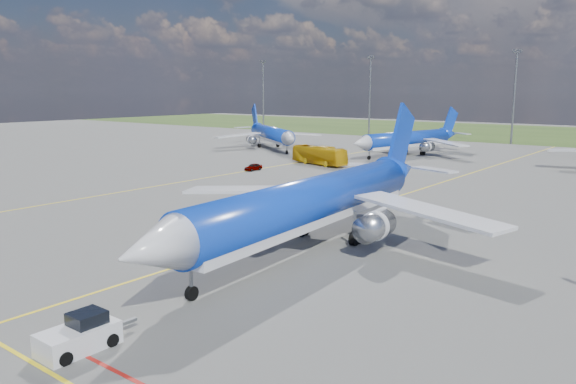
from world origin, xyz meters
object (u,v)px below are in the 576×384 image
Objects in this scene: pushback_tug at (80,335)px; service_car_a at (253,167)px; main_airliner at (311,247)px; apron_bus at (319,155)px; bg_jet_nnw at (407,155)px; bg_jet_nw at (271,148)px; service_car_b at (360,171)px; uld_container at (182,245)px; baggage_tug_c at (351,181)px.

pushback_tug is 65.39m from service_car_a.
main_airliner is 7.90× the size of pushback_tug.
apron_bus is 3.50× the size of service_car_a.
service_car_a is at bearing 124.07° from pushback_tug.
bg_jet_nw is at bearing -156.81° from bg_jet_nnw.
bg_jet_nnw is 24.07m from apron_bus.
service_car_b is at bearing 111.19° from main_airliner.
uld_container reaches higher than baggage_tug_c.
pushback_tug is at bearing -55.77° from service_car_a.
bg_jet_nnw is at bearing 117.18° from baggage_tug_c.
pushback_tug is 16.67m from uld_container.
apron_bus reaches higher than baggage_tug_c.
bg_jet_nw is at bearing 154.01° from baggage_tug_c.
bg_jet_nnw is 94.27m from pushback_tug.
main_airliner reaches higher than service_car_a.
uld_container is 0.65× the size of service_car_a.
baggage_tug_c is at bearing 107.31° from pushback_tug.
bg_jet_nnw reaches higher than uld_container.
main_airliner reaches higher than pushback_tug.
bg_jet_nw reaches higher than pushback_tug.
pushback_tug is 54.06m from baggage_tug_c.
bg_jet_nnw is at bearing 106.54° from pushback_tug.
main_airliner is 3.64× the size of apron_bus.
main_airliner is (55.14, -61.14, 0.00)m from bg_jet_nw.
bg_jet_nw is 16.22× the size of uld_container.
service_car_b is (11.80, -5.76, -1.10)m from apron_bus.
baggage_tug_c is at bearing -145.64° from service_car_b.
bg_jet_nw is at bearing 69.95° from apron_bus.
uld_container is 0.55× the size of service_car_b.
apron_bus is (24.92, -16.64, 1.67)m from bg_jet_nw.
bg_jet_nnw is 15.90× the size of uld_container.
bg_jet_nnw is 8.72× the size of service_car_b.
bg_jet_nw reaches higher than bg_jet_nnw.
bg_jet_nnw is at bearing 75.01° from service_car_a.
uld_container is (17.80, -76.17, 0.89)m from bg_jet_nnw.
bg_jet_nnw reaches higher than pushback_tug.
pushback_tug reaches higher than service_car_b.
service_car_b is (6.17, -29.10, 0.56)m from bg_jet_nnw.
main_airliner is 7.75× the size of baggage_tug_c.
apron_bus is 2.95× the size of service_car_b.
bg_jet_nnw is 0.81× the size of main_airliner.
apron_bus reaches higher than pushback_tug.
apron_bus is at bearing 115.76° from pushback_tug.
uld_container is at bearing -110.45° from bg_jet_nw.
service_car_a is (-10.02, -36.13, 0.58)m from bg_jet_nnw.
bg_jet_nnw is at bearing 89.25° from uld_container.
pushback_tug is 1.62× the size of service_car_a.
uld_container is 48.76m from service_car_a.
pushback_tug is at bearing -140.92° from apron_bus.
service_car_a is at bearing 133.26° from main_airliner.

